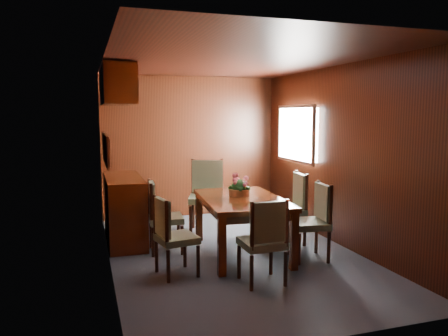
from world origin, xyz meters
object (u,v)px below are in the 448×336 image
object	(u,v)px
dining_table	(241,205)
flower_centerpiece	(239,185)
chair_right_near	(314,217)
chair_left_near	(171,232)
sideboard	(124,209)
chair_head	(265,237)

from	to	relation	value
dining_table	flower_centerpiece	bearing A→B (deg)	84.56
chair_right_near	flower_centerpiece	distance (m)	1.02
chair_left_near	flower_centerpiece	bearing A→B (deg)	111.75
flower_centerpiece	dining_table	bearing A→B (deg)	-99.86
sideboard	chair_left_near	size ratio (longest dim) A/B	1.60
chair_left_near	flower_centerpiece	xyz separation A→B (m)	(1.02, 0.65, 0.37)
flower_centerpiece	chair_left_near	bearing A→B (deg)	-147.59
dining_table	chair_head	xyz separation A→B (m)	(-0.12, -1.04, -0.11)
sideboard	flower_centerpiece	bearing A→B (deg)	-32.41
dining_table	chair_right_near	world-z (taller)	chair_right_near
chair_head	flower_centerpiece	size ratio (longest dim) A/B	3.15
chair_head	flower_centerpiece	xyz separation A→B (m)	(0.15, 1.19, 0.35)
chair_right_near	flower_centerpiece	world-z (taller)	flower_centerpiece
dining_table	sideboard	bearing A→B (deg)	147.20
chair_right_near	chair_head	size ratio (longest dim) A/B	1.03
sideboard	dining_table	world-z (taller)	sideboard
chair_right_near	chair_head	bearing A→B (deg)	130.80
chair_left_near	chair_right_near	xyz separation A→B (m)	(1.76, 0.04, 0.03)
sideboard	dining_table	bearing A→B (deg)	-37.22
chair_right_near	chair_left_near	bearing A→B (deg)	98.97
flower_centerpiece	chair_right_near	bearing A→B (deg)	-39.21
sideboard	chair_head	distance (m)	2.41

